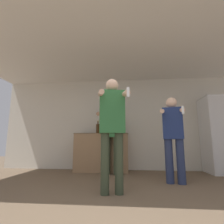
# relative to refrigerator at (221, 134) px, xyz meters

# --- Properties ---
(ground_plane) EXTENTS (14.00, 14.00, 0.00)m
(ground_plane) POSITION_rel_refrigerator_xyz_m (-2.38, -2.57, -0.93)
(ground_plane) COLOR brown
(wall_back) EXTENTS (7.00, 0.06, 2.55)m
(wall_back) POSITION_rel_refrigerator_xyz_m (-2.38, 0.38, 0.34)
(wall_back) COLOR beige
(wall_back) RESTS_ON ground_plane
(ceiling_slab) EXTENTS (7.00, 3.44, 0.05)m
(ceiling_slab) POSITION_rel_refrigerator_xyz_m (-2.38, -1.11, 1.64)
(ceiling_slab) COLOR silver
(ceiling_slab) RESTS_ON wall_back
(refrigerator) EXTENTS (0.75, 0.74, 1.86)m
(refrigerator) POSITION_rel_refrigerator_xyz_m (0.00, 0.00, 0.00)
(refrigerator) COLOR white
(refrigerator) RESTS_ON ground_plane
(counter) EXTENTS (1.40, 0.59, 0.97)m
(counter) POSITION_rel_refrigerator_xyz_m (-2.97, 0.07, -0.45)
(counter) COLOR #997551
(counter) RESTS_ON ground_plane
(bottle_red_label) EXTENTS (0.08, 0.08, 0.27)m
(bottle_red_label) POSITION_rel_refrigerator_xyz_m (-2.96, 0.04, 0.14)
(bottle_red_label) COLOR #194723
(bottle_red_label) RESTS_ON counter
(bottle_clear_vodka) EXTENTS (0.08, 0.08, 0.31)m
(bottle_clear_vodka) POSITION_rel_refrigerator_xyz_m (-2.56, 0.04, 0.17)
(bottle_clear_vodka) COLOR silver
(bottle_clear_vodka) RESTS_ON counter
(bottle_green_wine) EXTENTS (0.09, 0.09, 0.35)m
(bottle_green_wine) POSITION_rel_refrigerator_xyz_m (-3.08, 0.04, 0.17)
(bottle_green_wine) COLOR #563314
(bottle_green_wine) RESTS_ON counter
(person_woman_foreground) EXTENTS (0.51, 0.54, 1.73)m
(person_woman_foreground) POSITION_rel_refrigerator_xyz_m (-2.51, -1.94, 0.09)
(person_woman_foreground) COLOR #38422D
(person_woman_foreground) RESTS_ON ground_plane
(person_man_side) EXTENTS (0.49, 0.52, 1.60)m
(person_man_side) POSITION_rel_refrigerator_xyz_m (-1.42, -1.16, -0.05)
(person_man_side) COLOR navy
(person_man_side) RESTS_ON ground_plane
(person_spectator_back) EXTENTS (0.61, 0.57, 1.74)m
(person_spectator_back) POSITION_rel_refrigerator_xyz_m (-2.67, -0.34, 0.06)
(person_spectator_back) COLOR #38422D
(person_spectator_back) RESTS_ON ground_plane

